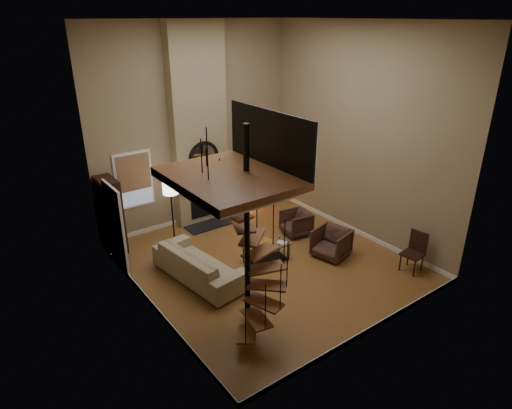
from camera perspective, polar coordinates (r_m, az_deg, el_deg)
ground at (r=10.92m, az=1.25°, el=-7.46°), size 6.00×6.50×0.01m
back_wall at (r=12.44m, az=-7.88°, el=9.97°), size 6.00×0.02×5.50m
front_wall at (r=7.63m, az=16.38°, el=0.50°), size 6.00×0.02×5.50m
left_wall at (r=8.41m, az=-15.10°, el=2.77°), size 0.02×6.50×5.50m
right_wall at (r=11.80m, az=13.18°, el=8.84°), size 0.02×6.50×5.50m
ceiling at (r=9.37m, az=1.56°, el=22.78°), size 6.00×6.50×0.01m
baseboard_back at (r=13.31m, az=-7.23°, el=-1.37°), size 6.00×0.02×0.12m
baseboard_front at (r=9.00m, az=14.33°, el=-15.46°), size 6.00×0.02×0.12m
baseboard_left at (r=9.66m, az=-13.35°, el=-12.31°), size 0.02×6.50×0.12m
baseboard_right at (r=12.72m, az=12.05°, el=-2.96°), size 0.02×6.50×0.12m
chimney_breast at (r=12.28m, az=-7.45°, el=9.81°), size 1.60×0.38×5.50m
hearth at (r=12.80m, az=-5.74°, el=-2.55°), size 1.50×0.60×0.04m
firebox at (r=12.81m, az=-6.50°, el=0.05°), size 0.95×0.02×0.72m
mantel at (r=12.52m, az=-6.44°, el=2.45°), size 1.70×0.18×0.06m
mirror_frame at (r=12.31m, az=-6.75°, el=6.01°), size 0.94×0.10×0.94m
mirror_disc at (r=12.32m, az=-6.77°, el=6.02°), size 0.80×0.01×0.80m
vase_left at (r=12.26m, az=-8.79°, el=2.62°), size 0.24×0.24×0.25m
vase_right at (r=12.79m, az=-4.23°, el=3.64°), size 0.20×0.20×0.21m
window_back at (r=11.99m, az=-15.49°, el=3.18°), size 1.02×0.06×1.52m
window_right at (r=13.42m, az=6.27°, el=6.07°), size 0.06×1.02×1.52m
entry_door at (r=10.65m, az=-17.57°, el=-3.04°), size 0.10×1.05×2.16m
loft at (r=7.12m, az=-2.86°, el=4.01°), size 1.70×2.20×1.09m
spiral_stair at (r=7.86m, az=-1.08°, el=-5.62°), size 1.47×1.47×4.06m
hutch at (r=11.65m, az=-18.25°, el=-1.35°), size 0.41×0.87×1.95m
sofa at (r=10.19m, az=-7.46°, el=-7.53°), size 1.28×2.56×0.72m
armchair_near at (r=12.14m, az=5.47°, el=-2.30°), size 0.81×0.80×0.65m
armchair_far at (r=11.23m, az=9.89°, el=-4.80°), size 0.99×0.97×0.74m
coffee_table at (r=10.81m, az=1.35°, el=-6.04°), size 1.17×0.66×0.43m
bowl at (r=10.74m, az=1.20°, el=-4.95°), size 0.37×0.37×0.09m
book at (r=10.81m, az=3.32°, el=-4.99°), size 0.26×0.29×0.02m
floor_lamp at (r=11.44m, az=-10.96°, el=1.51°), size 0.40×0.40×1.71m
accent_lamp at (r=13.59m, az=-1.28°, el=0.24°), size 0.13×0.13×0.46m
side_chair at (r=11.02m, az=19.85°, el=-5.53°), size 0.50×0.50×0.97m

